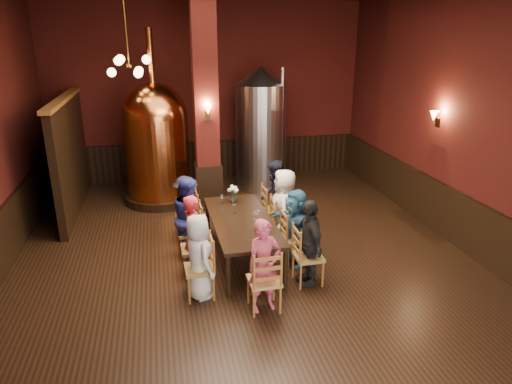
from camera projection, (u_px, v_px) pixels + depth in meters
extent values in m
plane|color=black|center=(246.00, 262.00, 7.87)|extent=(10.00, 10.00, 0.00)
cube|color=#42110E|center=(208.00, 93.00, 11.73)|extent=(8.00, 0.02, 4.50)
cube|color=#42110E|center=(415.00, 323.00, 2.52)|extent=(8.00, 0.02, 4.50)
cube|color=#42110E|center=(470.00, 123.00, 7.92)|extent=(0.02, 10.00, 4.50)
cube|color=black|center=(454.00, 216.00, 8.50)|extent=(0.08, 9.90, 1.00)
cube|color=black|center=(210.00, 159.00, 12.27)|extent=(7.90, 0.08, 1.00)
cube|color=#42110E|center=(206.00, 107.00, 9.64)|extent=(0.58, 0.58, 4.50)
cube|color=black|center=(71.00, 157.00, 9.78)|extent=(0.22, 3.50, 2.40)
cube|color=black|center=(242.00, 221.00, 7.74)|extent=(1.04, 2.42, 0.06)
cylinder|color=black|center=(228.00, 277.00, 6.73)|extent=(0.07, 0.07, 0.69)
cylinder|color=black|center=(285.00, 270.00, 6.92)|extent=(0.07, 0.07, 0.69)
cylinder|color=black|center=(208.00, 218.00, 8.82)|extent=(0.07, 0.07, 0.69)
cylinder|color=black|center=(252.00, 214.00, 9.01)|extent=(0.07, 0.07, 0.69)
imported|color=silver|center=(199.00, 257.00, 6.66)|extent=(0.59, 0.74, 1.31)
imported|color=red|center=(194.00, 236.00, 7.27)|extent=(0.44, 0.57, 1.37)
imported|color=navy|center=(190.00, 218.00, 7.86)|extent=(0.37, 0.72, 1.45)
imported|color=black|center=(186.00, 209.00, 8.50)|extent=(0.74, 0.93, 1.26)
imported|color=black|center=(309.00, 242.00, 7.02)|extent=(0.39, 0.84, 1.39)
imported|color=#295C7D|center=(295.00, 227.00, 7.64)|extent=(0.59, 1.28, 1.33)
imported|color=white|center=(284.00, 209.00, 8.22)|extent=(0.63, 0.81, 1.47)
imported|color=black|center=(274.00, 197.00, 8.84)|extent=(0.55, 0.78, 1.45)
imported|color=#AD3950|center=(264.00, 266.00, 6.33)|extent=(0.56, 0.42, 1.37)
cylinder|color=black|center=(161.00, 197.00, 10.71)|extent=(1.62, 1.62, 0.18)
cylinder|color=#C5632D|center=(158.00, 156.00, 10.37)|extent=(1.88, 1.88, 1.81)
sphere|color=#C5632D|center=(155.00, 116.00, 10.07)|extent=(1.44, 1.44, 1.44)
cylinder|color=#C5632D|center=(150.00, 57.00, 9.65)|extent=(0.14, 0.14, 1.17)
cylinder|color=#B2B2B7|center=(261.00, 137.00, 11.23)|extent=(1.27, 1.27, 2.57)
cone|color=#B2B2B7|center=(261.00, 75.00, 10.73)|extent=(1.23, 1.23, 0.41)
cylinder|color=#B2B2B7|center=(282.00, 130.00, 10.85)|extent=(0.08, 0.08, 2.88)
cylinder|color=white|center=(234.00, 198.00, 8.45)|extent=(0.10, 0.10, 0.18)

